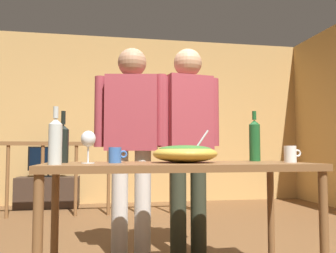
{
  "coord_description": "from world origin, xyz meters",
  "views": [
    {
      "loc": [
        -0.6,
        -2.69,
        0.83
      ],
      "look_at": [
        -0.14,
        -0.18,
        1.01
      ],
      "focal_mm": 38.45,
      "sensor_mm": 36.0,
      "label": 1
    }
  ],
  "objects_px": {
    "tv_console": "(48,192)",
    "wine_bottle_green": "(255,140)",
    "framed_picture": "(134,104)",
    "flat_screen_tv": "(48,159)",
    "person_standing_right": "(188,132)",
    "mug_white": "(290,154)",
    "wine_glass": "(88,140)",
    "salad_bowl": "(185,153)",
    "wine_bottle_clear": "(55,140)",
    "stair_railing": "(111,168)",
    "mug_blue": "(115,155)",
    "person_standing_left": "(132,132)",
    "wine_bottle_dark": "(63,142)",
    "serving_table": "(178,175)"
  },
  "relations": [
    {
      "from": "tv_console",
      "to": "wine_bottle_green",
      "type": "xyz_separation_m",
      "value": [
        1.86,
        -3.23,
        0.69
      ]
    },
    {
      "from": "framed_picture",
      "to": "flat_screen_tv",
      "type": "xyz_separation_m",
      "value": [
        -1.29,
        -0.32,
        -0.9
      ]
    },
    {
      "from": "person_standing_right",
      "to": "mug_white",
      "type": "bearing_deg",
      "value": 112.13
    },
    {
      "from": "person_standing_right",
      "to": "wine_glass",
      "type": "bearing_deg",
      "value": 33.11
    },
    {
      "from": "salad_bowl",
      "to": "wine_bottle_clear",
      "type": "distance_m",
      "value": 0.78
    },
    {
      "from": "salad_bowl",
      "to": "mug_white",
      "type": "relative_size",
      "value": 3.57
    },
    {
      "from": "stair_railing",
      "to": "salad_bowl",
      "type": "xyz_separation_m",
      "value": [
        0.39,
        -2.66,
        0.21
      ]
    },
    {
      "from": "stair_railing",
      "to": "mug_blue",
      "type": "height_order",
      "value": "stair_railing"
    },
    {
      "from": "framed_picture",
      "to": "person_standing_left",
      "type": "distance_m",
      "value": 3.14
    },
    {
      "from": "mug_white",
      "to": "mug_blue",
      "type": "relative_size",
      "value": 0.99
    },
    {
      "from": "wine_glass",
      "to": "wine_bottle_dark",
      "type": "distance_m",
      "value": 0.21
    },
    {
      "from": "wine_glass",
      "to": "mug_white",
      "type": "xyz_separation_m",
      "value": [
        1.25,
        -0.05,
        -0.08
      ]
    },
    {
      "from": "tv_console",
      "to": "wine_bottle_dark",
      "type": "relative_size",
      "value": 2.83
    },
    {
      "from": "serving_table",
      "to": "wine_bottle_dark",
      "type": "bearing_deg",
      "value": 170.1
    },
    {
      "from": "flat_screen_tv",
      "to": "salad_bowl",
      "type": "height_order",
      "value": "salad_bowl"
    },
    {
      "from": "person_standing_left",
      "to": "wine_bottle_green",
      "type": "bearing_deg",
      "value": 161.28
    },
    {
      "from": "flat_screen_tv",
      "to": "salad_bowl",
      "type": "bearing_deg",
      "value": -69.28
    },
    {
      "from": "flat_screen_tv",
      "to": "person_standing_left",
      "type": "distance_m",
      "value": 2.94
    },
    {
      "from": "stair_railing",
      "to": "mug_white",
      "type": "distance_m",
      "value": 2.94
    },
    {
      "from": "wine_bottle_clear",
      "to": "wine_bottle_dark",
      "type": "xyz_separation_m",
      "value": [
        0.01,
        0.31,
        -0.0
      ]
    },
    {
      "from": "wine_glass",
      "to": "stair_railing",
      "type": "bearing_deg",
      "value": 85.92
    },
    {
      "from": "salad_bowl",
      "to": "wine_bottle_green",
      "type": "xyz_separation_m",
      "value": [
        0.56,
        0.23,
        0.09
      ]
    },
    {
      "from": "person_standing_left",
      "to": "salad_bowl",
      "type": "bearing_deg",
      "value": 121.84
    },
    {
      "from": "stair_railing",
      "to": "flat_screen_tv",
      "type": "distance_m",
      "value": 1.19
    },
    {
      "from": "serving_table",
      "to": "mug_blue",
      "type": "height_order",
      "value": "mug_blue"
    },
    {
      "from": "wine_bottle_clear",
      "to": "mug_blue",
      "type": "relative_size",
      "value": 2.72
    },
    {
      "from": "tv_console",
      "to": "wine_glass",
      "type": "bearing_deg",
      "value": -78.48
    },
    {
      "from": "wine_glass",
      "to": "mug_blue",
      "type": "bearing_deg",
      "value": 19.19
    },
    {
      "from": "flat_screen_tv",
      "to": "wine_bottle_green",
      "type": "distance_m",
      "value": 3.71
    },
    {
      "from": "flat_screen_tv",
      "to": "wine_glass",
      "type": "relative_size",
      "value": 2.98
    },
    {
      "from": "framed_picture",
      "to": "wine_glass",
      "type": "bearing_deg",
      "value": -98.71
    },
    {
      "from": "mug_white",
      "to": "person_standing_left",
      "type": "relative_size",
      "value": 0.07
    },
    {
      "from": "salad_bowl",
      "to": "framed_picture",
      "type": "bearing_deg",
      "value": 90.09
    },
    {
      "from": "tv_console",
      "to": "serving_table",
      "type": "distance_m",
      "value": 3.72
    },
    {
      "from": "salad_bowl",
      "to": "wine_glass",
      "type": "bearing_deg",
      "value": -176.85
    },
    {
      "from": "tv_console",
      "to": "person_standing_left",
      "type": "distance_m",
      "value": 3.05
    },
    {
      "from": "mug_blue",
      "to": "person_standing_left",
      "type": "relative_size",
      "value": 0.07
    },
    {
      "from": "wine_bottle_green",
      "to": "wine_bottle_clear",
      "type": "bearing_deg",
      "value": -161.89
    },
    {
      "from": "serving_table",
      "to": "wine_bottle_clear",
      "type": "distance_m",
      "value": 0.75
    },
    {
      "from": "salad_bowl",
      "to": "person_standing_left",
      "type": "relative_size",
      "value": 0.24
    },
    {
      "from": "tv_console",
      "to": "person_standing_right",
      "type": "bearing_deg",
      "value": -61.91
    },
    {
      "from": "wine_bottle_dark",
      "to": "serving_table",
      "type": "bearing_deg",
      "value": -9.9
    },
    {
      "from": "tv_console",
      "to": "wine_glass",
      "type": "distance_m",
      "value": 3.63
    },
    {
      "from": "stair_railing",
      "to": "tv_console",
      "type": "xyz_separation_m",
      "value": [
        -0.9,
        0.8,
        -0.39
      ]
    },
    {
      "from": "tv_console",
      "to": "wine_glass",
      "type": "height_order",
      "value": "wine_glass"
    },
    {
      "from": "wine_bottle_clear",
      "to": "person_standing_right",
      "type": "height_order",
      "value": "person_standing_right"
    },
    {
      "from": "wine_bottle_green",
      "to": "wine_bottle_dark",
      "type": "bearing_deg",
      "value": -174.73
    },
    {
      "from": "serving_table",
      "to": "salad_bowl",
      "type": "height_order",
      "value": "salad_bowl"
    },
    {
      "from": "serving_table",
      "to": "wine_bottle_green",
      "type": "xyz_separation_m",
      "value": [
        0.61,
        0.24,
        0.22
      ]
    },
    {
      "from": "framed_picture",
      "to": "person_standing_left",
      "type": "height_order",
      "value": "framed_picture"
    }
  ]
}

